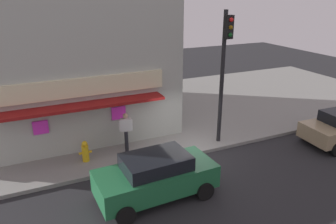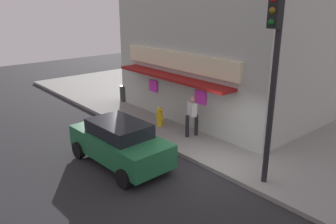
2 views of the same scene
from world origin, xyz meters
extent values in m
plane|color=#232326|center=(0.00, 0.00, 0.00)|extent=(50.46, 50.46, 0.00)
cube|color=gray|center=(0.00, 5.69, 0.08)|extent=(33.64, 11.38, 0.16)
cube|color=#ADB2A8|center=(-3.93, 6.27, 4.27)|extent=(9.36, 8.23, 8.22)
cube|color=beige|center=(-3.93, 2.08, 3.10)|extent=(7.11, 0.16, 0.78)
cube|color=maroon|center=(-3.93, 1.73, 2.41)|extent=(6.74, 0.90, 0.12)
cube|color=#E533CC|center=(-5.71, 2.10, 1.61)|extent=(0.60, 0.08, 0.57)
cube|color=#E533CC|center=(-2.44, 2.10, 1.73)|extent=(0.63, 0.08, 0.58)
cylinder|color=black|center=(1.90, 0.62, 3.12)|extent=(0.18, 0.18, 5.92)
cube|color=black|center=(1.90, 0.37, 5.41)|extent=(0.32, 0.28, 0.95)
sphere|color=brown|center=(1.90, 0.22, 5.41)|extent=(0.18, 0.18, 0.18)
sphere|color=#0F4C19|center=(1.90, 0.22, 5.11)|extent=(0.18, 0.18, 0.18)
cylinder|color=gold|center=(-4.17, 1.25, 0.51)|extent=(0.28, 0.28, 0.70)
sphere|color=gold|center=(-4.17, 1.25, 0.93)|extent=(0.24, 0.24, 0.24)
cylinder|color=gold|center=(-4.37, 1.25, 0.54)|extent=(0.12, 0.10, 0.10)
cylinder|color=gold|center=(-3.97, 1.25, 0.54)|extent=(0.12, 0.10, 0.10)
cylinder|color=#2D2D2D|center=(-8.61, 2.29, 0.60)|extent=(0.56, 0.56, 0.88)
cylinder|color=black|center=(-2.26, 1.71, 0.62)|extent=(0.20, 0.20, 0.94)
cylinder|color=black|center=(-2.38, 1.29, 0.62)|extent=(0.20, 0.20, 0.94)
cube|color=silver|center=(-2.32, 1.50, 1.37)|extent=(0.49, 0.35, 0.55)
sphere|color=tan|center=(-2.32, 1.50, 1.79)|extent=(0.22, 0.22, 0.22)
cylinder|color=silver|center=(-2.56, 1.57, 1.34)|extent=(0.12, 0.12, 0.50)
cylinder|color=silver|center=(-2.09, 1.44, 1.34)|extent=(0.12, 0.12, 0.50)
cube|color=#1E6038|center=(-2.37, -2.04, 0.73)|extent=(4.19, 1.92, 0.82)
cube|color=black|center=(-2.37, -2.04, 1.38)|extent=(2.28, 1.57, 0.48)
cylinder|color=black|center=(-0.96, -1.11, 0.32)|extent=(0.65, 0.24, 0.64)
cylinder|color=black|center=(-0.89, -2.87, 0.32)|extent=(0.65, 0.24, 0.64)
cylinder|color=black|center=(-3.85, -1.22, 0.32)|extent=(0.65, 0.24, 0.64)
cylinder|color=black|center=(-3.78, -2.98, 0.32)|extent=(0.65, 0.24, 0.64)
camera|label=1|loc=(-5.94, -10.90, 6.80)|focal=34.37mm
camera|label=2|loc=(7.25, -7.95, 5.68)|focal=36.33mm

